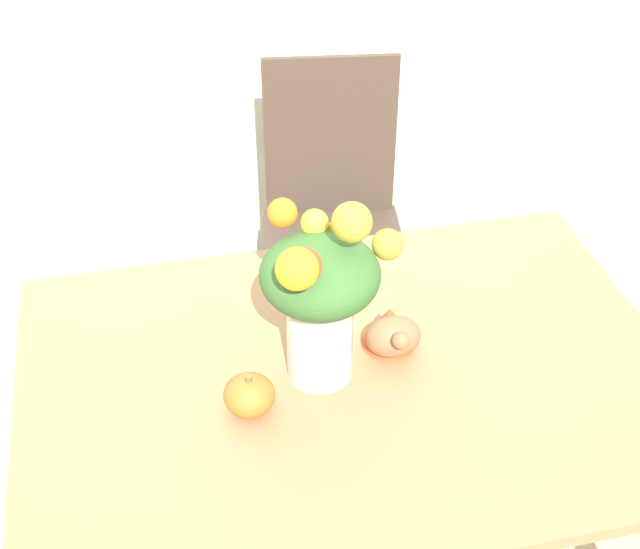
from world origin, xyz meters
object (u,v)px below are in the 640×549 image
object	(u,v)px
flower_vase	(321,293)
pumpkin	(250,395)
dining_chair_near_window	(333,222)
turkey_figurine	(391,331)

from	to	relation	value
flower_vase	pumpkin	world-z (taller)	flower_vase
dining_chair_near_window	turkey_figurine	bearing A→B (deg)	-86.27
pumpkin	turkey_figurine	xyz separation A→B (m)	(0.33, 0.12, 0.01)
flower_vase	pumpkin	xyz separation A→B (m)	(-0.16, -0.08, -0.17)
flower_vase	turkey_figurine	size ratio (longest dim) A/B	2.64
dining_chair_near_window	flower_vase	bearing A→B (deg)	-96.78
flower_vase	dining_chair_near_window	xyz separation A→B (m)	(0.23, 0.85, -0.43)
turkey_figurine	dining_chair_near_window	bearing A→B (deg)	85.27
flower_vase	pumpkin	size ratio (longest dim) A/B	4.11
flower_vase	turkey_figurine	distance (m)	0.24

